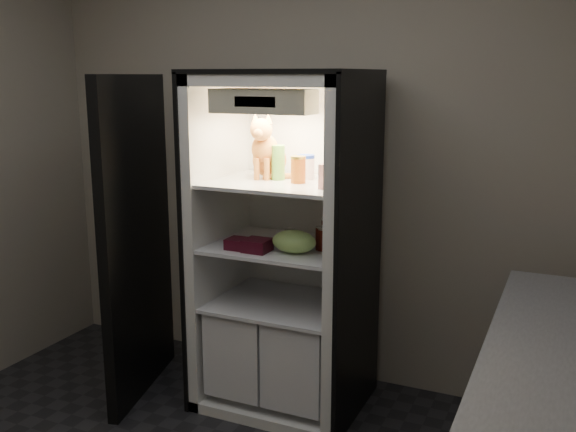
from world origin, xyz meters
name	(u,v)px	position (x,y,z in m)	size (l,w,h in m)	color
room_shell	(117,143)	(0.00, 0.00, 1.62)	(3.60, 3.60, 3.60)	white
refrigerator	(286,267)	(0.00, 1.38, 0.79)	(0.90, 0.72, 1.88)	white
fridge_door	(136,241)	(-0.83, 1.13, 0.91)	(0.27, 0.86, 1.85)	black
tabby_cat	(267,153)	(-0.13, 1.41, 1.42)	(0.32, 0.35, 0.36)	#B15016
parmesan_shaker	(278,163)	(-0.03, 1.35, 1.38)	(0.07, 0.07, 0.19)	green
mayo_tub	(306,167)	(0.09, 1.44, 1.36)	(0.10, 0.10, 0.13)	white
salsa_jar	(298,170)	(0.11, 1.30, 1.36)	(0.08, 0.08, 0.14)	maroon
pepper_jar	(346,160)	(0.32, 1.44, 1.40)	(0.14, 0.14, 0.23)	#A9161C
cream_carton	(327,176)	(0.31, 1.21, 1.35)	(0.07, 0.07, 0.12)	white
soda_can_a	(328,231)	(0.22, 1.46, 1.01)	(0.07, 0.07, 0.13)	black
soda_can_b	(322,238)	(0.24, 1.31, 1.00)	(0.07, 0.07, 0.12)	black
soda_can_c	(323,239)	(0.25, 1.30, 1.00)	(0.06, 0.06, 0.12)	black
condiment_jar	(290,235)	(0.02, 1.39, 0.98)	(0.06, 0.06, 0.08)	#582C19
grape_bag	(294,242)	(0.13, 1.20, 1.00)	(0.24, 0.17, 0.12)	#75AA4F
berry_box_left	(238,244)	(-0.17, 1.14, 0.97)	(0.11, 0.11, 0.06)	#470B1C
berry_box_right	(257,245)	(-0.06, 1.14, 0.97)	(0.13, 0.13, 0.07)	#470B1C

